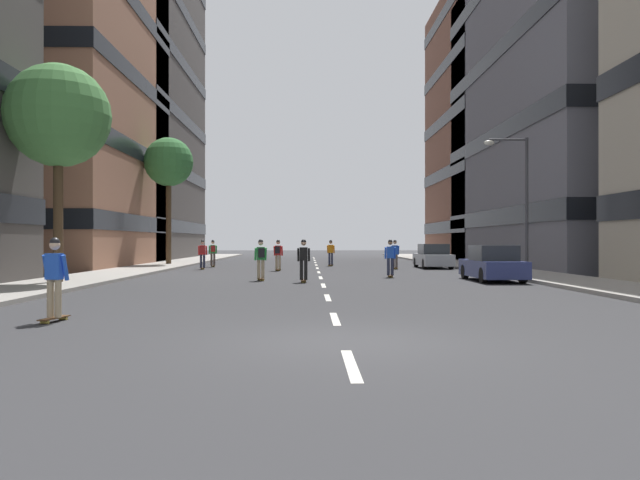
{
  "coord_description": "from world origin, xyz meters",
  "views": [
    {
      "loc": [
        -0.59,
        -10.41,
        1.7
      ],
      "look_at": [
        0.0,
        19.52,
        1.75
      ],
      "focal_mm": 34.46,
      "sensor_mm": 36.0,
      "label": 1
    }
  ],
  "objects_px": {
    "skater_2": "(390,256)",
    "skater_6": "(395,253)",
    "street_tree_mid": "(58,117)",
    "skater_0": "(203,252)",
    "parked_car_mid": "(433,257)",
    "skater_3": "(213,252)",
    "skater_7": "(331,252)",
    "streetlamp_right": "(519,190)",
    "skater_4": "(54,275)",
    "skater_1": "(261,257)",
    "skater_5": "(278,253)",
    "parked_car_near": "(493,265)",
    "street_tree_near": "(169,163)",
    "skater_8": "(304,258)"
  },
  "relations": [
    {
      "from": "parked_car_near",
      "to": "skater_5",
      "type": "bearing_deg",
      "value": 136.48
    },
    {
      "from": "streetlamp_right",
      "to": "skater_2",
      "type": "height_order",
      "value": "streetlamp_right"
    },
    {
      "from": "parked_car_mid",
      "to": "skater_0",
      "type": "distance_m",
      "value": 14.25
    },
    {
      "from": "street_tree_near",
      "to": "skater_0",
      "type": "distance_m",
      "value": 8.88
    },
    {
      "from": "street_tree_near",
      "to": "skater_2",
      "type": "bearing_deg",
      "value": -45.52
    },
    {
      "from": "skater_2",
      "to": "skater_7",
      "type": "distance_m",
      "value": 13.23
    },
    {
      "from": "skater_0",
      "to": "skater_7",
      "type": "distance_m",
      "value": 9.27
    },
    {
      "from": "skater_4",
      "to": "skater_6",
      "type": "distance_m",
      "value": 26.35
    },
    {
      "from": "parked_car_near",
      "to": "skater_8",
      "type": "bearing_deg",
      "value": -175.47
    },
    {
      "from": "skater_4",
      "to": "skater_5",
      "type": "relative_size",
      "value": 1.0
    },
    {
      "from": "street_tree_mid",
      "to": "skater_7",
      "type": "distance_m",
      "value": 21.89
    },
    {
      "from": "parked_car_near",
      "to": "streetlamp_right",
      "type": "distance_m",
      "value": 5.13
    },
    {
      "from": "parked_car_near",
      "to": "street_tree_near",
      "type": "relative_size",
      "value": 0.51
    },
    {
      "from": "street_tree_near",
      "to": "skater_5",
      "type": "relative_size",
      "value": 4.89
    },
    {
      "from": "skater_1",
      "to": "skater_5",
      "type": "relative_size",
      "value": 1.0
    },
    {
      "from": "street_tree_mid",
      "to": "skater_8",
      "type": "bearing_deg",
      "value": 9.32
    },
    {
      "from": "skater_2",
      "to": "skater_8",
      "type": "height_order",
      "value": "same"
    },
    {
      "from": "skater_1",
      "to": "street_tree_mid",
      "type": "bearing_deg",
      "value": -160.93
    },
    {
      "from": "street_tree_mid",
      "to": "skater_5",
      "type": "distance_m",
      "value": 14.81
    },
    {
      "from": "skater_3",
      "to": "parked_car_mid",
      "type": "bearing_deg",
      "value": -7.66
    },
    {
      "from": "parked_car_mid",
      "to": "skater_3",
      "type": "height_order",
      "value": "skater_3"
    },
    {
      "from": "street_tree_near",
      "to": "skater_1",
      "type": "bearing_deg",
      "value": -64.76
    },
    {
      "from": "parked_car_near",
      "to": "skater_8",
      "type": "distance_m",
      "value": 8.07
    },
    {
      "from": "streetlamp_right",
      "to": "skater_1",
      "type": "distance_m",
      "value": 12.77
    },
    {
      "from": "skater_0",
      "to": "skater_2",
      "type": "relative_size",
      "value": 1.0
    },
    {
      "from": "street_tree_near",
      "to": "skater_3",
      "type": "relative_size",
      "value": 4.89
    },
    {
      "from": "street_tree_mid",
      "to": "skater_2",
      "type": "relative_size",
      "value": 4.7
    },
    {
      "from": "parked_car_mid",
      "to": "skater_6",
      "type": "xyz_separation_m",
      "value": [
        -2.57,
        -1.21,
        0.29
      ]
    },
    {
      "from": "streetlamp_right",
      "to": "skater_8",
      "type": "height_order",
      "value": "streetlamp_right"
    },
    {
      "from": "skater_0",
      "to": "skater_8",
      "type": "xyz_separation_m",
      "value": [
        6.14,
        -11.57,
        -0.03
      ]
    },
    {
      "from": "parked_car_mid",
      "to": "skater_0",
      "type": "bearing_deg",
      "value": -174.03
    },
    {
      "from": "parked_car_near",
      "to": "street_tree_mid",
      "type": "distance_m",
      "value": 18.52
    },
    {
      "from": "skater_1",
      "to": "skater_5",
      "type": "height_order",
      "value": "same"
    },
    {
      "from": "parked_car_near",
      "to": "skater_6",
      "type": "xyz_separation_m",
      "value": [
        -2.57,
        11.21,
        0.29
      ]
    },
    {
      "from": "parked_car_mid",
      "to": "skater_3",
      "type": "relative_size",
      "value": 2.47
    },
    {
      "from": "streetlamp_right",
      "to": "skater_3",
      "type": "distance_m",
      "value": 20.02
    },
    {
      "from": "parked_car_near",
      "to": "skater_0",
      "type": "bearing_deg",
      "value": 142.36
    },
    {
      "from": "parked_car_mid",
      "to": "street_tree_mid",
      "type": "height_order",
      "value": "street_tree_mid"
    },
    {
      "from": "street_tree_mid",
      "to": "skater_0",
      "type": "height_order",
      "value": "street_tree_mid"
    },
    {
      "from": "street_tree_mid",
      "to": "skater_5",
      "type": "bearing_deg",
      "value": 54.97
    },
    {
      "from": "street_tree_mid",
      "to": "skater_5",
      "type": "xyz_separation_m",
      "value": [
        7.9,
        11.26,
        -5.47
      ]
    },
    {
      "from": "skater_5",
      "to": "skater_7",
      "type": "relative_size",
      "value": 1.0
    },
    {
      "from": "skater_3",
      "to": "skater_5",
      "type": "xyz_separation_m",
      "value": [
        4.51,
        -5.23,
        0.0
      ]
    },
    {
      "from": "skater_7",
      "to": "skater_8",
      "type": "relative_size",
      "value": 1.0
    },
    {
      "from": "streetlamp_right",
      "to": "skater_2",
      "type": "bearing_deg",
      "value": -177.22
    },
    {
      "from": "skater_6",
      "to": "streetlamp_right",
      "type": "bearing_deg",
      "value": -59.49
    },
    {
      "from": "parked_car_near",
      "to": "street_tree_near",
      "type": "distance_m",
      "value": 24.87
    },
    {
      "from": "street_tree_near",
      "to": "skater_6",
      "type": "xyz_separation_m",
      "value": [
        14.89,
        -5.31,
        -6.1
      ]
    },
    {
      "from": "skater_7",
      "to": "skater_1",
      "type": "bearing_deg",
      "value": -103.09
    },
    {
      "from": "skater_2",
      "to": "skater_6",
      "type": "distance_m",
      "value": 8.53
    }
  ]
}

